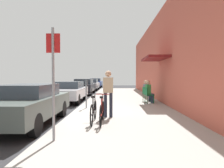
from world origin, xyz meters
The scene contains 17 objects.
ground_plane centered at (0.00, 0.00, 0.00)m, with size 60.00×60.00×0.00m, color #2D2D30.
sidewalk_slab centered at (2.25, 2.00, 0.06)m, with size 4.50×32.00×0.12m, color #9E9B93.
building_facade centered at (4.65, 2.01, 2.79)m, with size 1.40×32.00×5.59m.
parked_car_0 centered at (-1.10, -1.59, 0.71)m, with size 1.80×4.40×1.35m.
parked_car_1 centered at (-1.10, 4.46, 0.69)m, with size 1.80×4.40×1.30m.
parked_car_2 centered at (-1.10, 10.48, 0.73)m, with size 1.80×4.40×1.41m.
parked_car_3 centered at (-1.10, 15.94, 0.70)m, with size 1.80×4.40×1.33m.
parked_car_4 centered at (-1.10, 21.62, 0.72)m, with size 1.80×4.40×1.38m.
parking_meter centered at (0.45, 1.26, 0.89)m, with size 0.12×0.10×1.32m.
street_sign centered at (0.40, -3.65, 1.64)m, with size 0.32×0.06×2.60m.
bicycle_0 centered at (1.40, -1.87, 0.48)m, with size 0.46×1.71×0.90m.
bicycle_1 centered at (1.12, -1.74, 0.48)m, with size 0.46×1.71×0.90m.
cafe_chair_0 centered at (3.66, 3.08, 0.62)m, with size 0.51×0.51×0.87m.
seated_patron_0 centered at (3.72, 3.09, 0.82)m, with size 0.47×0.41×1.29m.
cafe_chair_1 centered at (3.66, 3.94, 0.62)m, with size 0.50×0.50×0.87m.
seated_patron_1 centered at (3.72, 3.95, 0.82)m, with size 0.47×0.41×1.29m.
pedestrian_standing centered at (1.56, -0.89, 1.12)m, with size 0.36×0.22×1.70m.
Camera 1 is at (1.82, -8.27, 1.60)m, focal length 32.46 mm.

